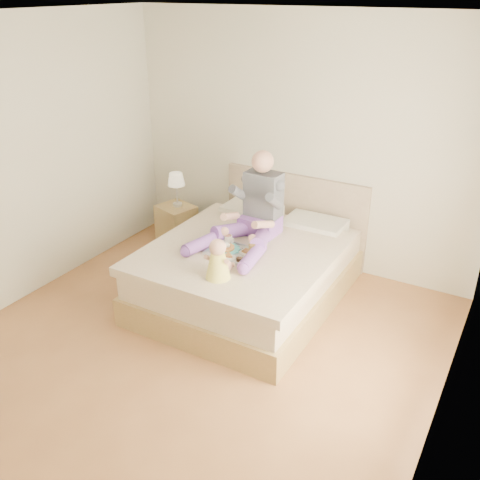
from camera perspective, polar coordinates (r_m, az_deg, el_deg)
The scene contains 7 objects.
room at distance 4.02m, azimuth -4.91°, elevation 5.42°, with size 4.02×4.22×2.71m.
bed at distance 5.39m, azimuth 1.31°, elevation -2.89°, with size 1.70×2.18×1.00m.
nightstand at distance 6.52m, azimuth -6.76°, elevation 1.57°, with size 0.49×0.46×0.50m.
lamp at distance 6.32m, azimuth -6.82°, elevation 6.26°, with size 0.20×0.20×0.41m.
adult at distance 5.22m, azimuth 1.46°, elevation 2.84°, with size 0.74×1.06×0.88m.
tray at distance 5.00m, azimuth -0.73°, elevation -1.14°, with size 0.47×0.39×0.13m.
baby at distance 4.55m, azimuth -2.32°, elevation -2.35°, with size 0.24×0.33×0.36m.
Camera 1 is at (2.25, -3.08, 2.90)m, focal length 40.00 mm.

